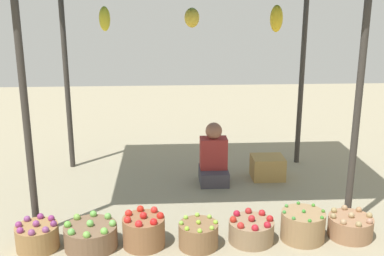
% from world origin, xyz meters
% --- Properties ---
extents(ground_plane, '(14.00, 14.00, 0.00)m').
position_xyz_m(ground_plane, '(0.00, 0.00, 0.00)').
color(ground_plane, gray).
extents(market_stall_structure, '(3.48, 2.23, 2.42)m').
position_xyz_m(market_stall_structure, '(0.01, 0.00, 2.23)').
color(market_stall_structure, '#38332D').
rests_on(market_stall_structure, ground).
extents(vendor_person, '(0.36, 0.44, 0.78)m').
position_xyz_m(vendor_person, '(0.32, 0.30, 0.30)').
color(vendor_person, '#433F4A').
rests_on(vendor_person, ground).
extents(basket_purple_onions, '(0.40, 0.40, 0.29)m').
position_xyz_m(basket_purple_onions, '(-1.51, -1.26, 0.12)').
color(basket_purple_onions, olive).
rests_on(basket_purple_onions, ground).
extents(basket_green_apples, '(0.50, 0.50, 0.28)m').
position_xyz_m(basket_green_apples, '(-1.01, -1.26, 0.12)').
color(basket_green_apples, brown).
rests_on(basket_green_apples, ground).
extents(basket_red_tomatoes, '(0.40, 0.40, 0.35)m').
position_xyz_m(basket_red_tomatoes, '(-0.51, -1.26, 0.15)').
color(basket_red_tomatoes, '#8B5E3C').
rests_on(basket_red_tomatoes, ground).
extents(basket_limes, '(0.38, 0.38, 0.28)m').
position_xyz_m(basket_limes, '(0.01, -1.31, 0.12)').
color(basket_limes, brown).
rests_on(basket_limes, ground).
extents(basket_red_apples, '(0.44, 0.44, 0.27)m').
position_xyz_m(basket_red_apples, '(0.54, -1.23, 0.11)').
color(basket_red_apples, '#917454').
rests_on(basket_red_apples, ground).
extents(basket_green_chilies, '(0.43, 0.43, 0.32)m').
position_xyz_m(basket_green_chilies, '(1.05, -1.23, 0.14)').
color(basket_green_chilies, '#997750').
rests_on(basket_green_chilies, ground).
extents(basket_potatoes, '(0.44, 0.44, 0.26)m').
position_xyz_m(basket_potatoes, '(1.53, -1.21, 0.11)').
color(basket_potatoes, '#9B6F4E').
rests_on(basket_potatoes, ground).
extents(wooden_crate_near_vendor, '(0.41, 0.36, 0.29)m').
position_xyz_m(wooden_crate_near_vendor, '(1.04, 0.39, 0.15)').
color(wooden_crate_near_vendor, '#AD884A').
rests_on(wooden_crate_near_vendor, ground).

